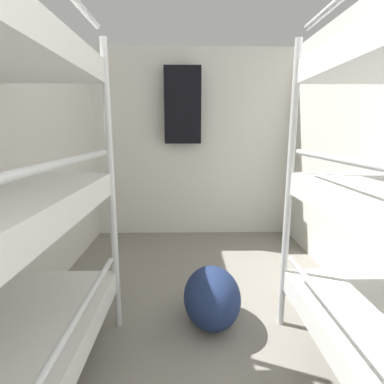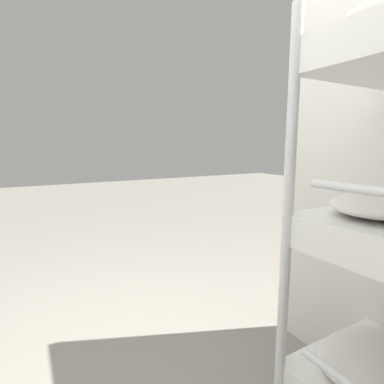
# 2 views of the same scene
# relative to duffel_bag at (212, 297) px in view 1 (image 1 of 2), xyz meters

# --- Properties ---
(wall_back) EXTENTS (2.64, 0.06, 2.35)m
(wall_back) POSITION_rel_duffel_bag_xyz_m (-0.08, 1.97, 0.97)
(wall_back) COLOR silver
(wall_back) RESTS_ON ground_plane
(duffel_bag) EXTENTS (0.40, 0.55, 0.40)m
(duffel_bag) POSITION_rel_duffel_bag_xyz_m (0.00, 0.00, 0.00)
(duffel_bag) COLOR navy
(duffel_bag) RESTS_ON ground_plane
(hanging_coat) EXTENTS (0.44, 0.12, 0.90)m
(hanging_coat) POSITION_rel_duffel_bag_xyz_m (-0.22, 1.82, 1.45)
(hanging_coat) COLOR black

